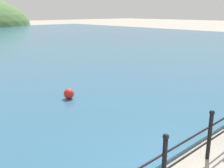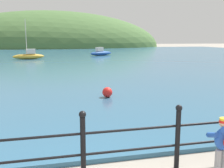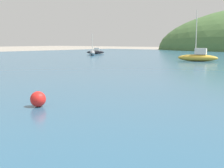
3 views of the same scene
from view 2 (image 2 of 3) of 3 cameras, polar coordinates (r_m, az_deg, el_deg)
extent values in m
cube|color=#2D5B7A|center=(34.69, -12.19, 5.90)|extent=(80.00, 60.00, 0.10)
ellipsoid|color=#476B38|center=(71.76, -12.92, 7.82)|extent=(58.11, 31.96, 18.71)
cylinder|color=black|center=(4.52, -6.30, -13.90)|extent=(0.09, 0.09, 1.10)
sphere|color=black|center=(4.31, -6.46, -6.61)|extent=(0.12, 0.12, 0.12)
cylinder|color=black|center=(5.00, 14.07, -11.72)|extent=(0.09, 0.09, 1.10)
sphere|color=black|center=(4.82, 14.37, -5.09)|extent=(0.12, 0.12, 0.12)
cylinder|color=black|center=(4.59, 4.50, -9.85)|extent=(5.16, 0.04, 0.04)
cylinder|color=black|center=(4.73, 4.44, -14.07)|extent=(5.16, 0.04, 0.04)
cylinder|color=#99999E|center=(5.22, 22.04, -15.29)|extent=(0.11, 0.11, 0.42)
cylinder|color=#99999E|center=(5.28, 23.29, -15.05)|extent=(0.11, 0.11, 0.42)
ellipsoid|color=blue|center=(5.10, 22.98, -10.98)|extent=(0.32, 0.24, 0.40)
cylinder|color=blue|center=(5.08, 21.04, -10.32)|extent=(0.11, 0.32, 0.19)
sphere|color=tan|center=(5.00, 23.21, -7.81)|extent=(0.17, 0.17, 0.17)
cylinder|color=red|center=(4.99, 23.24, -7.49)|extent=(0.17, 0.17, 0.04)
cylinder|color=yellow|center=(4.98, 23.27, -7.05)|extent=(0.16, 0.16, 0.04)
ellipsoid|color=#1E4793|center=(35.10, -2.38, 6.71)|extent=(3.54, 2.56, 0.57)
cube|color=silver|center=(34.90, -2.72, 7.58)|extent=(1.12, 0.94, 0.52)
ellipsoid|color=gold|center=(30.17, -17.69, 5.73)|extent=(3.46, 1.51, 0.58)
cube|color=silver|center=(30.17, -17.27, 6.80)|extent=(1.01, 0.65, 0.52)
cylinder|color=beige|center=(30.08, -18.23, 9.76)|extent=(0.07, 0.07, 3.69)
sphere|color=red|center=(10.19, -1.02, -1.80)|extent=(0.39, 0.39, 0.39)
camera|label=1|loc=(3.65, -78.79, 17.11)|focal=42.00mm
camera|label=3|loc=(9.65, 46.32, 2.96)|focal=50.00mm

